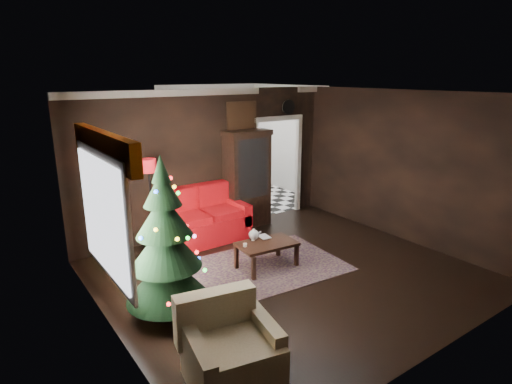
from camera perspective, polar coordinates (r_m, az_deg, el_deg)
floor at (r=6.90m, az=4.42°, el=-10.91°), size 5.50×5.50×0.00m
ceiling at (r=6.18m, az=4.97°, el=13.02°), size 5.50×5.50×0.00m
wall_back at (r=8.41m, az=-6.35°, el=4.03°), size 5.50×0.00×5.50m
wall_front at (r=4.86m, az=24.06°, el=-5.96°), size 5.50×0.00×5.50m
wall_left at (r=5.15m, az=-19.56°, el=-4.28°), size 0.00×5.50×5.50m
wall_right at (r=8.39m, az=19.26°, el=3.22°), size 0.00×5.50×5.50m
doorway at (r=9.41m, az=2.80°, el=3.16°), size 1.10×0.10×2.10m
left_window at (r=5.33m, az=-19.81°, el=-3.08°), size 0.05×1.60×1.40m
valance at (r=5.16m, az=-19.79°, el=5.74°), size 0.12×2.10×0.35m
kitchen_floor at (r=10.85m, az=-2.17°, el=-0.86°), size 3.00×3.00×0.00m
kitchen_window at (r=11.73m, az=-6.20°, el=8.79°), size 0.70×0.06×0.70m
rug at (r=7.13m, az=1.35°, el=-9.88°), size 2.58×1.97×0.01m
loveseat at (r=8.08m, az=-7.07°, el=-3.10°), size 1.70×0.90×1.00m
curio_cabinet at (r=8.70m, az=-1.20°, el=1.48°), size 0.90×0.45×1.90m
floor_lamp at (r=7.62m, az=-13.87°, el=-1.99°), size 0.34×0.34×1.70m
christmas_tree at (r=5.47m, az=-12.09°, el=-6.45°), size 1.39×1.39×2.06m
armchair at (r=4.49m, az=-3.26°, el=-19.97°), size 1.06×1.06×0.92m
coffee_table at (r=7.00m, az=1.44°, el=-8.41°), size 0.99×0.65×0.42m
teapot at (r=7.00m, az=-0.29°, el=-5.73°), size 0.25×0.25×0.18m
cup_a at (r=6.76m, az=-1.49°, el=-7.11°), size 0.08×0.08×0.05m
cup_b at (r=7.00m, az=-0.37°, el=-6.30°), size 0.07×0.07×0.05m
book at (r=7.06m, az=0.51°, el=-5.36°), size 0.17×0.03×0.23m
wall_clock at (r=9.33m, az=4.33°, el=11.30°), size 0.32×0.32×0.06m
painting at (r=8.63m, az=-1.95°, el=10.12°), size 0.62×0.05×0.52m
kitchen_counter at (r=11.72m, az=-5.42°, el=2.60°), size 1.80×0.60×0.90m
kitchen_table at (r=10.35m, az=-2.67°, el=0.47°), size 0.70×0.70×0.75m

